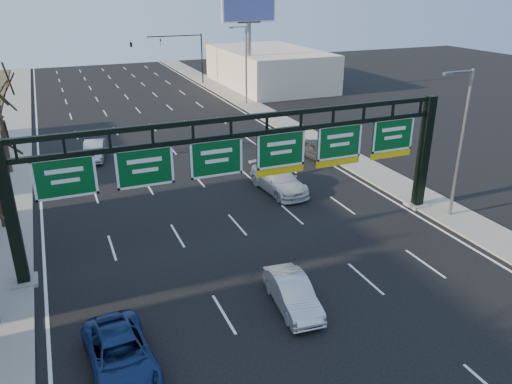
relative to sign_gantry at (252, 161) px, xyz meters
name	(u,v)px	position (x,y,z in m)	size (l,w,h in m)	color
ground	(320,320)	(-0.16, -8.00, -4.63)	(160.00, 160.00, 0.00)	black
sidewalk_left	(9,196)	(-12.96, 12.00, -4.57)	(3.00, 120.00, 0.12)	gray
sidewalk_right	(335,151)	(12.64, 12.00, -4.57)	(3.00, 120.00, 0.12)	gray
lane_markings	(191,171)	(-0.16, 12.00, -4.62)	(21.60, 120.00, 0.01)	white
sign_gantry	(252,161)	(0.00, 0.00, 0.00)	(24.60, 1.20, 7.20)	black
building_right_distant	(269,68)	(19.84, 42.00, -2.13)	(12.00, 20.00, 5.00)	beige
streetlight_near	(461,137)	(12.31, -2.00, 0.45)	(2.15, 0.22, 9.00)	slate
streetlight_far	(245,61)	(12.31, 32.00, 0.45)	(2.15, 0.22, 9.00)	slate
billboard_right	(249,22)	(14.84, 36.98, 4.43)	(7.00, 0.50, 12.00)	slate
traffic_signal_mast	(159,46)	(5.53, 47.00, 0.87)	(10.16, 0.54, 7.00)	black
car_blue_suv	(120,354)	(-8.46, -7.71, -3.95)	(2.26, 4.90, 1.36)	navy
car_silver_sedan	(293,293)	(-0.83, -6.66, -3.94)	(1.47, 4.21, 1.39)	silver
car_white_wagon	(279,180)	(4.38, 5.85, -3.83)	(2.24, 5.52, 1.60)	silver
car_grey_far	(318,150)	(10.34, 10.92, -3.88)	(1.76, 4.38, 1.49)	#3B3E40
car_silver_distant	(94,150)	(-6.63, 18.00, -3.90)	(1.53, 4.40, 1.45)	#B5B5BA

